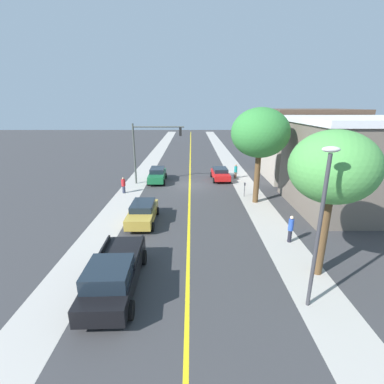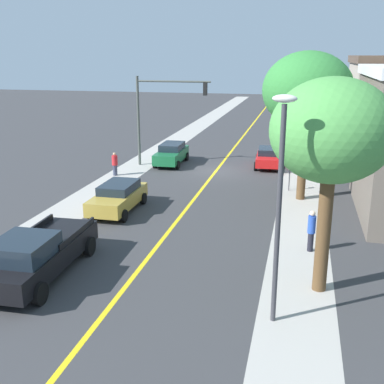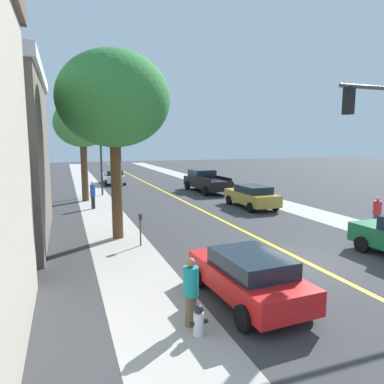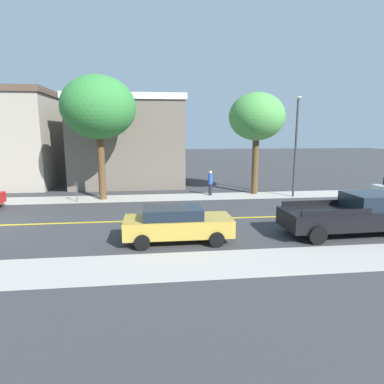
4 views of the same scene
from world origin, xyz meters
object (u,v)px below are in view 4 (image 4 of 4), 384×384
at_px(street_tree_right_corner, 99,108).
at_px(street_tree_left_near, 257,117).
at_px(black_pickup_truck, 353,214).
at_px(gold_sedan_right_curb, 177,223).
at_px(parking_meter, 76,188).
at_px(street_lamp, 296,137).
at_px(pedestrian_blue_shirt, 210,182).

bearing_deg(street_tree_right_corner, street_tree_left_near, 94.13).
distance_m(street_tree_right_corner, black_pickup_truck, 16.67).
bearing_deg(black_pickup_truck, gold_sedan_right_curb, 178.47).
distance_m(street_tree_left_near, gold_sedan_right_curb, 13.27).
xyz_separation_m(street_tree_right_corner, parking_meter, (0.73, -1.61, -5.31)).
distance_m(street_tree_right_corner, parking_meter, 5.60).
height_order(parking_meter, street_lamp, street_lamp).
relative_size(street_tree_left_near, parking_meter, 5.39).
distance_m(street_tree_right_corner, gold_sedan_right_curb, 11.89).
bearing_deg(parking_meter, street_tree_left_near, 96.83).
bearing_deg(street_tree_right_corner, street_lamp, 87.19).
bearing_deg(street_lamp, street_tree_right_corner, -92.81).
height_order(parking_meter, pedestrian_blue_shirt, pedestrian_blue_shirt).
distance_m(street_tree_left_near, black_pickup_truck, 11.47).
height_order(street_tree_left_near, street_lamp, street_tree_left_near).
xyz_separation_m(parking_meter, pedestrian_blue_shirt, (-1.24, 9.34, 0.07)).
bearing_deg(street_tree_left_near, street_lamp, 59.06).
xyz_separation_m(gold_sedan_right_curb, black_pickup_truck, (-0.04, 8.11, 0.14)).
distance_m(street_lamp, pedestrian_blue_shirt, 6.91).
relative_size(parking_meter, gold_sedan_right_curb, 0.30).
bearing_deg(street_tree_left_near, pedestrian_blue_shirt, -85.16).
bearing_deg(black_pickup_truck, street_lamp, 81.56).
bearing_deg(black_pickup_truck, street_tree_left_near, 96.09).
height_order(street_tree_left_near, parking_meter, street_tree_left_near).
distance_m(parking_meter, street_lamp, 15.64).
bearing_deg(street_tree_left_near, gold_sedan_right_curb, -32.76).
distance_m(black_pickup_truck, pedestrian_blue_shirt, 11.17).
height_order(black_pickup_truck, pedestrian_blue_shirt, black_pickup_truck).
relative_size(street_tree_right_corner, black_pickup_truck, 1.35).
relative_size(parking_meter, pedestrian_blue_shirt, 0.76).
xyz_separation_m(parking_meter, gold_sedan_right_curb, (8.84, 6.12, -0.11)).
height_order(street_tree_left_near, black_pickup_truck, street_tree_left_near).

